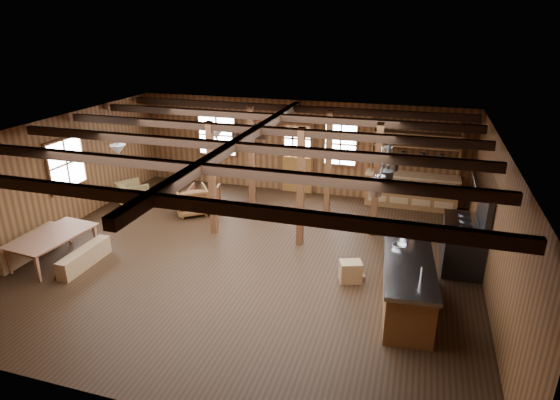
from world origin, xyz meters
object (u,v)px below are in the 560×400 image
at_px(kitchen_island, 407,285).
at_px(commercial_range, 466,238).
at_px(armchair_b, 204,199).
at_px(armchair_c, 132,194).
at_px(armchair_a, 191,200).
at_px(dining_table, 56,248).

bearing_deg(kitchen_island, commercial_range, 56.35).
relative_size(armchair_b, armchair_c, 1.06).
bearing_deg(armchair_c, armchair_a, -147.30).
relative_size(kitchen_island, armchair_c, 3.36).
relative_size(dining_table, armchair_b, 2.21).
height_order(dining_table, armchair_a, armchair_a).
bearing_deg(dining_table, kitchen_island, -81.29).
xyz_separation_m(dining_table, armchair_b, (1.86, 3.56, 0.05)).
bearing_deg(armchair_b, dining_table, 51.00).
relative_size(commercial_range, armchair_b, 2.51).
height_order(commercial_range, armchair_b, commercial_range).
distance_m(commercial_range, armchair_c, 8.90).
height_order(kitchen_island, armchair_b, kitchen_island).
relative_size(kitchen_island, armchair_a, 3.03).
height_order(commercial_range, dining_table, commercial_range).
xyz_separation_m(kitchen_island, armchair_a, (-5.83, 2.91, -0.09)).
bearing_deg(dining_table, armchair_a, -20.20).
relative_size(kitchen_island, dining_table, 1.44).
bearing_deg(commercial_range, armchair_c, 173.77).
height_order(armchair_a, armchair_c, armchair_a).
xyz_separation_m(dining_table, armchair_c, (-0.30, 3.40, 0.03)).
relative_size(dining_table, armchair_c, 2.34).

